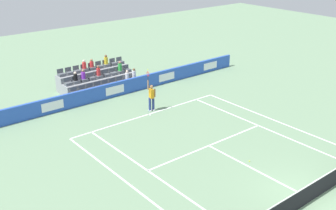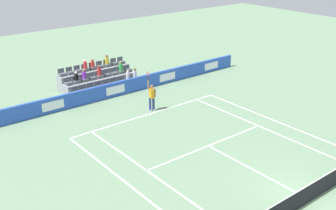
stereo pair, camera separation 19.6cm
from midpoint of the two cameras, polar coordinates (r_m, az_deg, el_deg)
ground_plane at (r=19.39m, az=19.32°, el=-12.25°), size 80.00×80.00×0.00m
line_baseline at (r=26.53m, az=-2.43°, el=-1.26°), size 10.97×0.10×0.01m
line_service at (r=22.74m, az=5.80°, el=-5.58°), size 8.23×0.10×0.01m
line_centre_service at (r=20.89m, az=11.96°, el=-8.70°), size 0.10×6.40×0.01m
line_singles_sideline_left at (r=20.11m, az=-1.88°, el=-9.49°), size 0.10×11.89×0.01m
line_singles_sideline_right at (r=25.27m, az=13.28°, el=-3.12°), size 0.10×11.89×0.01m
line_doubles_sideline_left at (r=19.45m, az=-5.17°, el=-10.78°), size 0.10×11.89×0.01m
line_doubles_sideline_right at (r=26.28m, az=15.16°, el=-2.30°), size 0.10×11.89×0.01m
line_centre_mark at (r=26.45m, az=-2.30°, el=-1.33°), size 0.10×0.20×0.01m
sponsor_barrier at (r=29.49m, az=-7.12°, el=2.13°), size 23.29×0.22×1.03m
tennis_net at (r=19.13m, az=19.51°, el=-11.03°), size 11.97×0.10×1.07m
tennis_player at (r=26.68m, az=-2.05°, el=1.18°), size 0.51×0.40×2.85m
stadium_stand at (r=31.38m, az=-9.33°, el=3.33°), size 5.58×2.85×2.18m
loose_tennis_ball at (r=21.50m, az=11.25°, el=-7.59°), size 0.07×0.07×0.07m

